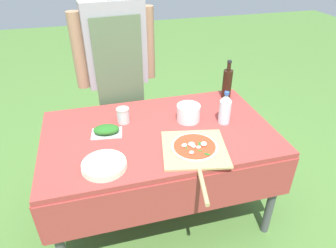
# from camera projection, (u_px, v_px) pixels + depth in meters

# --- Properties ---
(ground_plane) EXTENTS (12.00, 12.00, 0.00)m
(ground_plane) POSITION_uv_depth(u_px,v_px,m) (160.00, 209.00, 2.32)
(ground_plane) COLOR #517F38
(prep_table) EXTENTS (1.49, 0.90, 0.73)m
(prep_table) POSITION_uv_depth(u_px,v_px,m) (159.00, 142.00, 1.98)
(prep_table) COLOR #A83D38
(prep_table) RESTS_ON ground
(person_cook) EXTENTS (0.61, 0.24, 1.64)m
(person_cook) POSITION_uv_depth(u_px,v_px,m) (116.00, 64.00, 2.28)
(person_cook) COLOR #4C4C51
(person_cook) RESTS_ON ground
(pizza_on_peel) EXTENTS (0.44, 0.65, 0.05)m
(pizza_on_peel) POSITION_uv_depth(u_px,v_px,m) (195.00, 149.00, 1.74)
(pizza_on_peel) COLOR tan
(pizza_on_peel) RESTS_ON prep_table
(oil_bottle) EXTENTS (0.07, 0.07, 0.30)m
(oil_bottle) POSITION_uv_depth(u_px,v_px,m) (227.00, 83.00, 2.28)
(oil_bottle) COLOR black
(oil_bottle) RESTS_ON prep_table
(water_bottle) EXTENTS (0.08, 0.08, 0.23)m
(water_bottle) POSITION_uv_depth(u_px,v_px,m) (225.00, 108.00, 1.96)
(water_bottle) COLOR silver
(water_bottle) RESTS_ON prep_table
(herb_container) EXTENTS (0.21, 0.15, 0.06)m
(herb_container) POSITION_uv_depth(u_px,v_px,m) (106.00, 130.00, 1.89)
(herb_container) COLOR silver
(herb_container) RESTS_ON prep_table
(mixing_tub) EXTENTS (0.16, 0.16, 0.11)m
(mixing_tub) POSITION_uv_depth(u_px,v_px,m) (188.00, 113.00, 2.01)
(mixing_tub) COLOR silver
(mixing_tub) RESTS_ON prep_table
(plate_stack) EXTENTS (0.25, 0.25, 0.03)m
(plate_stack) POSITION_uv_depth(u_px,v_px,m) (104.00, 165.00, 1.61)
(plate_stack) COLOR beige
(plate_stack) RESTS_ON prep_table
(sauce_jar) EXTENTS (0.09, 0.09, 0.10)m
(sauce_jar) POSITION_uv_depth(u_px,v_px,m) (123.00, 116.00, 2.00)
(sauce_jar) COLOR silver
(sauce_jar) RESTS_ON prep_table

